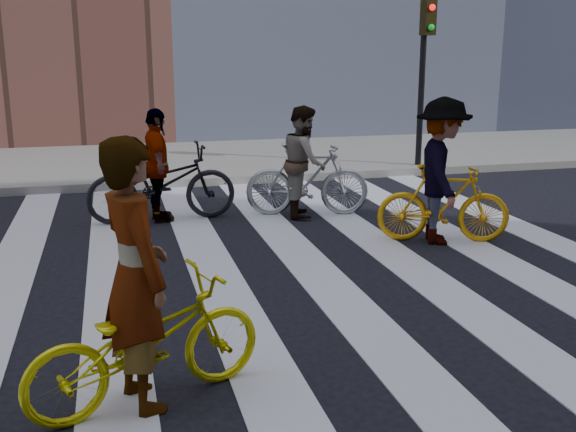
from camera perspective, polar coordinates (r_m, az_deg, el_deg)
name	(u,v)px	position (r m, az deg, el deg)	size (l,w,h in m)	color
ground	(266,273)	(7.53, -1.91, -4.84)	(100.00, 100.00, 0.00)	black
sidewalk_far	(188,161)	(14.73, -8.46, 4.63)	(100.00, 5.00, 0.15)	gray
zebra_crosswalk	(266,272)	(7.53, -1.91, -4.79)	(8.25, 10.00, 0.01)	silver
traffic_signal	(425,57)	(13.65, 11.50, 13.09)	(0.22, 0.42, 3.33)	black
bike_yellow_left	(147,342)	(4.84, -11.89, -10.40)	(0.60, 1.73, 0.91)	#D5CF0B
bike_silver_mid	(307,179)	(9.99, 1.64, 3.12)	(0.51, 1.81, 1.09)	#A2A5AB
bike_yellow_right	(443,204)	(8.82, 13.02, 1.03)	(0.47, 1.68, 1.01)	#EBA00D
bike_dark_rear	(162,183)	(9.82, -10.65, 2.75)	(0.74, 2.12, 1.11)	black
rider_left	(135,275)	(4.66, -12.80, -4.93)	(0.69, 0.45, 1.89)	slate
rider_mid	(304,161)	(9.93, 1.37, 4.64)	(0.79, 0.62, 1.63)	slate
rider_right	(442,171)	(8.72, 12.88, 3.72)	(1.20, 0.69, 1.85)	slate
rider_rear	(157,166)	(9.77, -11.01, 4.20)	(0.95, 0.40, 1.62)	slate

